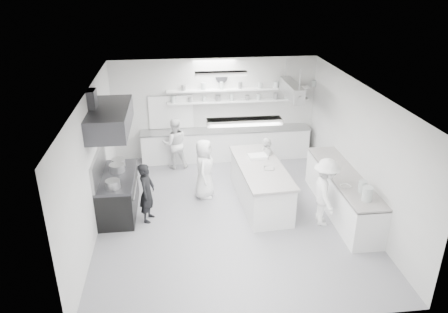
{
  "coord_description": "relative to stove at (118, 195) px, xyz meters",
  "views": [
    {
      "loc": [
        -1.17,
        -8.71,
        5.39
      ],
      "look_at": [
        -0.07,
        0.6,
        1.22
      ],
      "focal_mm": 34.46,
      "sensor_mm": 36.0,
      "label": 1
    }
  ],
  "objects": [
    {
      "name": "wall_back",
      "position": [
        2.6,
        3.1,
        1.05
      ],
      "size": [
        6.0,
        0.04,
        3.0
      ],
      "primitive_type": "cube",
      "color": "silver",
      "rests_on": "floor"
    },
    {
      "name": "pot_rack",
      "position": [
        4.6,
        2.0,
        1.85
      ],
      "size": [
        0.3,
        1.6,
        0.4
      ],
      "primitive_type": "cube",
      "color": "#9E9FA1",
      "rests_on": "ceiling"
    },
    {
      "name": "wall_right",
      "position": [
        5.6,
        -0.4,
        1.05
      ],
      "size": [
        0.04,
        7.0,
        3.0
      ],
      "primitive_type": "cube",
      "color": "silver",
      "rests_on": "floor"
    },
    {
      "name": "bowl_island_b",
      "position": [
        3.36,
        0.66,
        0.53
      ],
      "size": [
        0.25,
        0.25,
        0.06
      ],
      "primitive_type": "imported",
      "rotation": [
        0.0,
        0.0,
        0.35
      ],
      "color": "white",
      "rests_on": "prep_island"
    },
    {
      "name": "light_fixture_front",
      "position": [
        2.6,
        -2.2,
        2.49
      ],
      "size": [
        1.3,
        0.25,
        0.1
      ],
      "primitive_type": "cube",
      "color": "white",
      "rests_on": "ceiling"
    },
    {
      "name": "light_fixture_rear",
      "position": [
        2.6,
        1.4,
        2.49
      ],
      "size": [
        1.3,
        0.25,
        0.1
      ],
      "primitive_type": "cube",
      "color": "white",
      "rests_on": "ceiling"
    },
    {
      "name": "bowl_right",
      "position": [
        5.05,
        -1.16,
        0.52
      ],
      "size": [
        0.3,
        0.3,
        0.06
      ],
      "primitive_type": "imported",
      "rotation": [
        0.0,
        0.0,
        0.42
      ],
      "color": "white",
      "rests_on": "right_counter"
    },
    {
      "name": "wall_front",
      "position": [
        2.6,
        -3.9,
        1.05
      ],
      "size": [
        6.0,
        0.04,
        3.0
      ],
      "primitive_type": "cube",
      "color": "silver",
      "rests_on": "floor"
    },
    {
      "name": "bowl_island_a",
      "position": [
        3.57,
        -0.14,
        0.54
      ],
      "size": [
        0.31,
        0.31,
        0.07
      ],
      "primitive_type": "imported",
      "rotation": [
        0.0,
        0.0,
        -0.17
      ],
      "color": "#9E9FA1",
      "rests_on": "prep_island"
    },
    {
      "name": "floor",
      "position": [
        2.6,
        -0.4,
        -0.46
      ],
      "size": [
        6.0,
        7.0,
        0.02
      ],
      "primitive_type": "cube",
      "color": "#95959B",
      "rests_on": "ground"
    },
    {
      "name": "cook_island_right",
      "position": [
        3.7,
        0.77,
        0.26
      ],
      "size": [
        0.54,
        0.89,
        1.42
      ],
      "primitive_type": "imported",
      "rotation": [
        0.0,
        0.0,
        -1.81
      ],
      "color": "white",
      "rests_on": "floor"
    },
    {
      "name": "exhaust_hood",
      "position": [
        0.0,
        -0.0,
        1.9
      ],
      "size": [
        0.85,
        2.0,
        0.5
      ],
      "primitive_type": "cube",
      "color": "#37373C",
      "rests_on": "wall_left"
    },
    {
      "name": "cook_stove",
      "position": [
        0.7,
        -0.44,
        0.26
      ],
      "size": [
        0.46,
        0.59,
        1.42
      ],
      "primitive_type": "imported",
      "rotation": [
        0.0,
        0.0,
        1.3
      ],
      "color": "black",
      "rests_on": "floor"
    },
    {
      "name": "back_counter",
      "position": [
        2.9,
        2.8,
        0.01
      ],
      "size": [
        5.0,
        0.6,
        0.92
      ],
      "primitive_type": "cube",
      "color": "white",
      "rests_on": "floor"
    },
    {
      "name": "shelf_upper",
      "position": [
        3.3,
        2.97,
        1.65
      ],
      "size": [
        4.2,
        0.26,
        0.04
      ],
      "primitive_type": "cube",
      "color": "white",
      "rests_on": "wall_back"
    },
    {
      "name": "prep_island",
      "position": [
        3.41,
        0.05,
        0.03
      ],
      "size": [
        1.11,
        2.64,
        0.95
      ],
      "primitive_type": "cube",
      "rotation": [
        0.0,
        0.0,
        0.06
      ],
      "color": "white",
      "rests_on": "floor"
    },
    {
      "name": "cook_island_left",
      "position": [
        2.07,
        0.52,
        0.32
      ],
      "size": [
        0.65,
        0.84,
        1.54
      ],
      "primitive_type": "imported",
      "rotation": [
        0.0,
        0.0,
        1.34
      ],
      "color": "white",
      "rests_on": "floor"
    },
    {
      "name": "wall_clock",
      "position": [
        2.8,
        3.06,
        2.0
      ],
      "size": [
        0.32,
        0.05,
        0.32
      ],
      "primitive_type": "cylinder",
      "rotation": [
        1.57,
        0.0,
        0.0
      ],
      "color": "white",
      "rests_on": "wall_back"
    },
    {
      "name": "right_counter",
      "position": [
        5.25,
        -0.6,
        0.02
      ],
      "size": [
        0.74,
        3.3,
        0.94
      ],
      "primitive_type": "cube",
      "color": "white",
      "rests_on": "floor"
    },
    {
      "name": "stove_pot",
      "position": [
        0.0,
        0.23,
        0.58
      ],
      "size": [
        0.36,
        0.36,
        0.23
      ],
      "primitive_type": "cylinder",
      "color": "#9E9FA1",
      "rests_on": "stove"
    },
    {
      "name": "cook_back",
      "position": [
        1.37,
        2.34,
        0.29
      ],
      "size": [
        0.77,
        0.62,
        1.49
      ],
      "primitive_type": "imported",
      "rotation": [
        0.0,
        0.0,
        -3.06
      ],
      "color": "white",
      "rests_on": "floor"
    },
    {
      "name": "stove",
      "position": [
        0.0,
        0.0,
        0.0
      ],
      "size": [
        0.8,
        1.8,
        0.9
      ],
      "primitive_type": "cube",
      "color": "black",
      "rests_on": "floor"
    },
    {
      "name": "cook_right",
      "position": [
        4.65,
        -1.05,
        0.35
      ],
      "size": [
        0.68,
        1.08,
        1.59
      ],
      "primitive_type": "imported",
      "rotation": [
        0.0,
        0.0,
        1.48
      ],
      "color": "white",
      "rests_on": "floor"
    },
    {
      "name": "pass_through_window",
      "position": [
        1.3,
        3.08,
        1.0
      ],
      "size": [
        1.3,
        0.04,
        1.0
      ],
      "primitive_type": "cube",
      "color": "black",
      "rests_on": "wall_back"
    },
    {
      "name": "shelf_lower",
      "position": [
        3.3,
        2.97,
        1.3
      ],
      "size": [
        4.2,
        0.26,
        0.04
      ],
      "primitive_type": "cube",
      "color": "white",
      "rests_on": "wall_back"
    },
    {
      "name": "ceiling",
      "position": [
        2.6,
        -0.4,
        2.56
      ],
      "size": [
        6.0,
        7.0,
        0.02
      ],
      "primitive_type": "cube",
      "color": "white",
      "rests_on": "wall_back"
    },
    {
      "name": "wall_left",
      "position": [
        -0.4,
        -0.4,
        1.05
      ],
      "size": [
        0.04,
        7.0,
        3.0
      ],
      "primitive_type": "cube",
      "color": "silver",
      "rests_on": "floor"
    }
  ]
}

